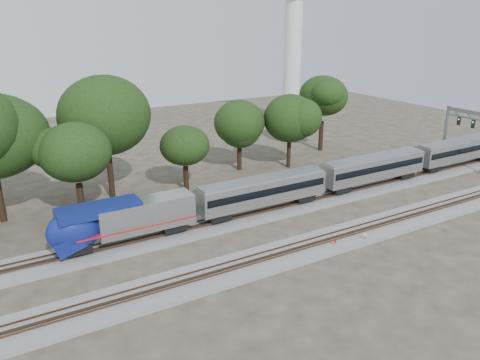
% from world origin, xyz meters
% --- Properties ---
extents(ground, '(160.00, 160.00, 0.00)m').
position_xyz_m(ground, '(0.00, 0.00, 0.00)').
color(ground, '#383328').
rests_on(ground, ground).
extents(track_far, '(160.00, 5.00, 0.73)m').
position_xyz_m(track_far, '(0.00, 6.00, 0.21)').
color(track_far, slate).
rests_on(track_far, ground).
extents(track_near, '(160.00, 5.00, 0.73)m').
position_xyz_m(track_near, '(0.00, -4.00, 0.21)').
color(track_near, slate).
rests_on(track_near, ground).
extents(train, '(87.17, 3.00, 4.42)m').
position_xyz_m(train, '(21.24, 6.00, 3.11)').
color(train, silver).
rests_on(train, ground).
extents(switch_stand_red, '(0.30, 0.14, 0.99)m').
position_xyz_m(switch_stand_red, '(4.62, -5.30, 0.63)').
color(switch_stand_red, '#512D19').
rests_on(switch_stand_red, ground).
extents(switch_stand_white, '(0.34, 0.11, 1.07)m').
position_xyz_m(switch_stand_white, '(8.30, -5.85, 0.68)').
color(switch_stand_white, '#512D19').
rests_on(switch_stand_white, ground).
extents(switch_lever, '(0.56, 0.42, 0.30)m').
position_xyz_m(switch_lever, '(4.83, -6.09, 0.15)').
color(switch_lever, '#512D19').
rests_on(switch_lever, ground).
extents(signal_gantry, '(0.64, 7.57, 9.20)m').
position_xyz_m(signal_gantry, '(40.32, 6.00, 6.71)').
color(signal_gantry, gray).
rests_on(signal_gantry, ground).
extents(tree_2, '(8.39, 8.39, 11.83)m').
position_xyz_m(tree_2, '(-16.23, 15.32, 8.24)').
color(tree_2, black).
rests_on(tree_2, ground).
extents(tree_3, '(11.09, 11.09, 15.63)m').
position_xyz_m(tree_3, '(-11.16, 20.94, 10.90)').
color(tree_3, black).
rests_on(tree_3, ground).
extents(tree_4, '(6.53, 6.53, 9.20)m').
position_xyz_m(tree_4, '(-1.71, 18.06, 6.40)').
color(tree_4, black).
rests_on(tree_4, ground).
extents(tree_5, '(7.57, 7.57, 10.68)m').
position_xyz_m(tree_5, '(9.32, 22.60, 7.43)').
color(tree_5, black).
rests_on(tree_5, ground).
extents(tree_6, '(8.01, 8.01, 11.30)m').
position_xyz_m(tree_6, '(16.67, 19.75, 7.86)').
color(tree_6, black).
rests_on(tree_6, ground).
extents(tree_7, '(9.92, 9.92, 13.98)m').
position_xyz_m(tree_7, '(27.51, 25.09, 9.74)').
color(tree_7, black).
rests_on(tree_7, ground).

